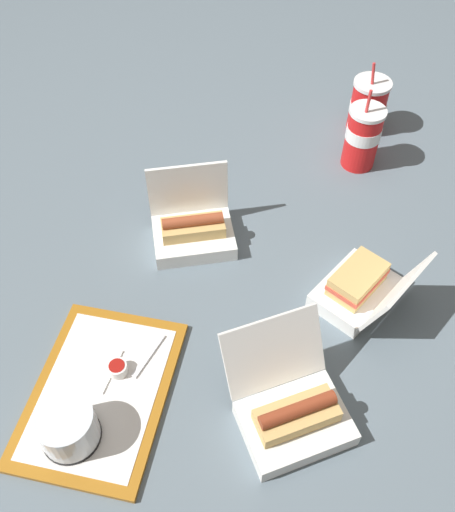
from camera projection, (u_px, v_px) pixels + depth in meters
ground_plane at (231, 254)px, 1.36m from camera, size 3.20×3.20×0.00m
food_tray at (100, 392)px, 1.12m from camera, size 0.41×0.32×0.01m
cake_container at (68, 428)px, 1.03m from camera, size 0.11×0.11×0.09m
ketchup_cup at (117, 368)px, 1.13m from camera, size 0.04×0.04×0.02m
napkin_stack at (90, 366)px, 1.15m from camera, size 0.12×0.12×0.00m
plastic_fork at (148, 356)px, 1.16m from camera, size 0.10×0.06×0.00m
clamshell_hotdog_front at (193, 229)px, 1.35m from camera, size 0.19×0.22×0.18m
clamshell_sandwich_left at (360, 288)px, 1.24m from camera, size 0.25×0.25×0.16m
clamshell_hotdog_corner at (293, 412)px, 1.06m from camera, size 0.28×0.27×0.17m
soda_cup_left at (368, 106)px, 1.60m from camera, size 0.10×0.10×0.21m
soda_cup_center at (363, 136)px, 1.49m from camera, size 0.09×0.09×0.23m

